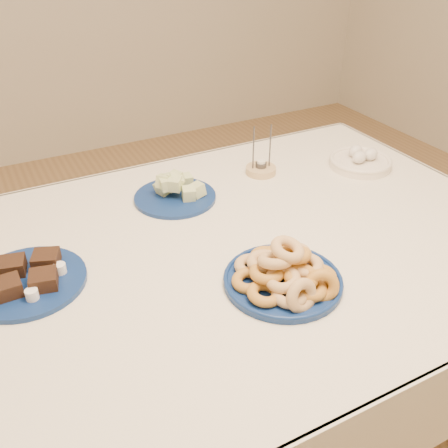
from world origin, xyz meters
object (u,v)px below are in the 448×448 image
Objects in this scene: dining_table at (215,281)px; brownie_plate at (27,279)px; melon_plate at (175,191)px; candle_holder at (261,169)px; donut_platter at (285,274)px; egg_bowl at (360,161)px.

brownie_plate is (-0.45, 0.07, 0.12)m from dining_table.
candle_holder is (0.31, 0.03, -0.01)m from melon_plate.
donut_platter is 1.71× the size of candle_holder.
brownie_plate is at bearing -154.80° from melon_plate.
brownie_plate is (-0.52, 0.28, -0.02)m from donut_platter.
dining_table is 6.23× the size of brownie_plate.
egg_bowl is (0.64, 0.20, 0.13)m from dining_table.
melon_plate is (-0.06, 0.49, -0.01)m from donut_platter.
dining_table is 0.69m from egg_bowl.
egg_bowl is at bearing -7.78° from melon_plate.
brownie_plate is at bearing -162.55° from candle_holder.
melon_plate reaches higher than brownie_plate.
brownie_plate is at bearing 171.13° from dining_table.
brownie_plate is (-0.46, -0.22, -0.01)m from melon_plate.
donut_platter is at bearing -144.57° from egg_bowl.
dining_table is 0.26m from donut_platter.
brownie_plate is 1.67× the size of candle_holder.
dining_table is at bearing -136.18° from candle_holder.
donut_platter is 1.13× the size of egg_bowl.
brownie_plate is at bearing -173.23° from egg_bowl.
donut_platter is at bearing -70.13° from dining_table.
melon_plate is 1.83× the size of candle_holder.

